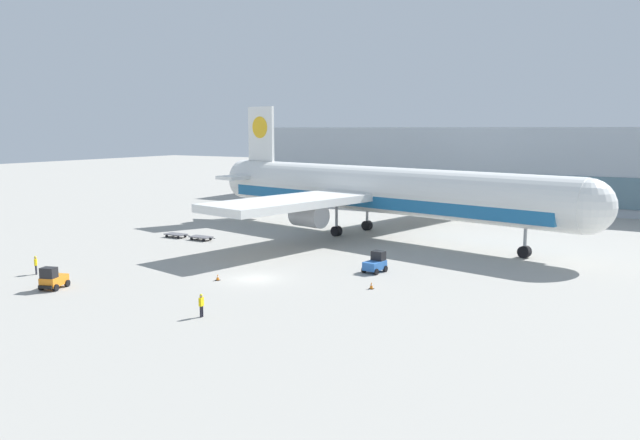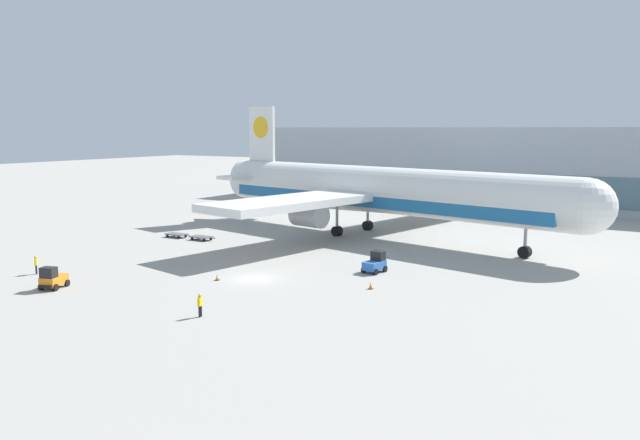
{
  "view_description": "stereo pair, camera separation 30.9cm",
  "coord_description": "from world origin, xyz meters",
  "px_view_note": "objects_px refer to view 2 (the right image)",
  "views": [
    {
      "loc": [
        33.68,
        -45.35,
        13.73
      ],
      "look_at": [
        -0.01,
        11.91,
        4.0
      ],
      "focal_mm": 35.0,
      "sensor_mm": 36.0,
      "label": 1
    },
    {
      "loc": [
        33.95,
        -45.19,
        13.73
      ],
      "look_at": [
        -0.01,
        11.91,
        4.0
      ],
      "focal_mm": 35.0,
      "sensor_mm": 36.0,
      "label": 2
    }
  ],
  "objects_px": {
    "baggage_tug_mid": "(53,279)",
    "baggage_dolly_second": "(202,237)",
    "baggage_tug_foreground": "(375,263)",
    "ground_crew_far": "(36,263)",
    "traffic_cone_near": "(371,286)",
    "ground_crew_near": "(200,303)",
    "airplane_main": "(373,191)",
    "baggage_dolly_lead": "(177,234)",
    "traffic_cone_far": "(217,277)"
  },
  "relations": [
    {
      "from": "baggage_tug_mid",
      "to": "ground_crew_near",
      "type": "bearing_deg",
      "value": 72.8
    },
    {
      "from": "airplane_main",
      "to": "ground_crew_far",
      "type": "xyz_separation_m",
      "value": [
        -18.22,
        -35.74,
        -4.78
      ]
    },
    {
      "from": "baggage_dolly_lead",
      "to": "ground_crew_near",
      "type": "height_order",
      "value": "ground_crew_near"
    },
    {
      "from": "baggage_dolly_lead",
      "to": "ground_crew_far",
      "type": "height_order",
      "value": "ground_crew_far"
    },
    {
      "from": "baggage_tug_mid",
      "to": "baggage_dolly_lead",
      "type": "xyz_separation_m",
      "value": [
        -9.04,
        24.68,
        -0.49
      ]
    },
    {
      "from": "ground_crew_near",
      "to": "baggage_dolly_second",
      "type": "bearing_deg",
      "value": 36.9
    },
    {
      "from": "ground_crew_far",
      "to": "traffic_cone_far",
      "type": "xyz_separation_m",
      "value": [
        16.44,
        6.92,
        -0.77
      ]
    },
    {
      "from": "baggage_tug_mid",
      "to": "ground_crew_near",
      "type": "xyz_separation_m",
      "value": [
        16.54,
        0.28,
        0.16
      ]
    },
    {
      "from": "baggage_tug_foreground",
      "to": "traffic_cone_near",
      "type": "relative_size",
      "value": 4.18
    },
    {
      "from": "baggage_tug_mid",
      "to": "baggage_tug_foreground",
      "type": "bearing_deg",
      "value": 115.02
    },
    {
      "from": "ground_crew_near",
      "to": "ground_crew_far",
      "type": "distance_m",
      "value": 22.82
    },
    {
      "from": "airplane_main",
      "to": "baggage_tug_foreground",
      "type": "bearing_deg",
      "value": -51.6
    },
    {
      "from": "baggage_tug_foreground",
      "to": "traffic_cone_near",
      "type": "height_order",
      "value": "baggage_tug_foreground"
    },
    {
      "from": "baggage_tug_foreground",
      "to": "baggage_dolly_lead",
      "type": "distance_m",
      "value": 30.72
    },
    {
      "from": "baggage_tug_mid",
      "to": "ground_crew_near",
      "type": "relative_size",
      "value": 1.56
    },
    {
      "from": "airplane_main",
      "to": "ground_crew_near",
      "type": "xyz_separation_m",
      "value": [
        4.47,
        -38.17,
        -4.8
      ]
    },
    {
      "from": "baggage_dolly_lead",
      "to": "traffic_cone_near",
      "type": "bearing_deg",
      "value": -18.17
    },
    {
      "from": "baggage_tug_foreground",
      "to": "baggage_dolly_lead",
      "type": "bearing_deg",
      "value": 88.95
    },
    {
      "from": "baggage_tug_mid",
      "to": "traffic_cone_near",
      "type": "bearing_deg",
      "value": 102.33
    },
    {
      "from": "airplane_main",
      "to": "traffic_cone_far",
      "type": "distance_m",
      "value": 29.4
    },
    {
      "from": "ground_crew_near",
      "to": "baggage_tug_mid",
      "type": "bearing_deg",
      "value": 86.6
    },
    {
      "from": "traffic_cone_near",
      "to": "traffic_cone_far",
      "type": "xyz_separation_m",
      "value": [
        -13.46,
        -4.36,
        -0.02
      ]
    },
    {
      "from": "traffic_cone_near",
      "to": "baggage_tug_mid",
      "type": "bearing_deg",
      "value": -149.52
    },
    {
      "from": "airplane_main",
      "to": "baggage_tug_foreground",
      "type": "height_order",
      "value": "airplane_main"
    },
    {
      "from": "traffic_cone_near",
      "to": "baggage_dolly_lead",
      "type": "bearing_deg",
      "value": 161.95
    },
    {
      "from": "ground_crew_far",
      "to": "traffic_cone_near",
      "type": "relative_size",
      "value": 2.86
    },
    {
      "from": "baggage_tug_mid",
      "to": "baggage_dolly_second",
      "type": "height_order",
      "value": "baggage_tug_mid"
    },
    {
      "from": "baggage_tug_foreground",
      "to": "traffic_cone_near",
      "type": "bearing_deg",
      "value": -150.08
    },
    {
      "from": "ground_crew_near",
      "to": "traffic_cone_far",
      "type": "relative_size",
      "value": 2.98
    },
    {
      "from": "ground_crew_near",
      "to": "airplane_main",
      "type": "bearing_deg",
      "value": 2.33
    },
    {
      "from": "airplane_main",
      "to": "ground_crew_near",
      "type": "distance_m",
      "value": 38.73
    },
    {
      "from": "airplane_main",
      "to": "baggage_dolly_lead",
      "type": "relative_size",
      "value": 15.51
    },
    {
      "from": "airplane_main",
      "to": "baggage_tug_mid",
      "type": "relative_size",
      "value": 20.87
    },
    {
      "from": "baggage_tug_foreground",
      "to": "baggage_tug_mid",
      "type": "height_order",
      "value": "same"
    },
    {
      "from": "airplane_main",
      "to": "traffic_cone_near",
      "type": "bearing_deg",
      "value": -52.66
    },
    {
      "from": "airplane_main",
      "to": "baggage_dolly_second",
      "type": "distance_m",
      "value": 22.5
    },
    {
      "from": "baggage_tug_mid",
      "to": "baggage_dolly_lead",
      "type": "distance_m",
      "value": 26.29
    },
    {
      "from": "baggage_dolly_second",
      "to": "ground_crew_near",
      "type": "distance_m",
      "value": 32.61
    },
    {
      "from": "traffic_cone_near",
      "to": "traffic_cone_far",
      "type": "bearing_deg",
      "value": -162.05
    },
    {
      "from": "baggage_dolly_lead",
      "to": "baggage_dolly_second",
      "type": "height_order",
      "value": "same"
    },
    {
      "from": "airplane_main",
      "to": "ground_crew_far",
      "type": "bearing_deg",
      "value": -105.22
    },
    {
      "from": "baggage_tug_foreground",
      "to": "ground_crew_near",
      "type": "bearing_deg",
      "value": 174.13
    },
    {
      "from": "baggage_tug_foreground",
      "to": "ground_crew_near",
      "type": "relative_size",
      "value": 1.49
    },
    {
      "from": "ground_crew_far",
      "to": "ground_crew_near",
      "type": "bearing_deg",
      "value": 37.29
    },
    {
      "from": "baggage_tug_mid",
      "to": "baggage_dolly_second",
      "type": "distance_m",
      "value": 25.28
    },
    {
      "from": "baggage_dolly_second",
      "to": "ground_crew_near",
      "type": "bearing_deg",
      "value": -48.87
    },
    {
      "from": "ground_crew_far",
      "to": "traffic_cone_near",
      "type": "xyz_separation_m",
      "value": [
        29.91,
        11.28,
        -0.75
      ]
    },
    {
      "from": "baggage_tug_foreground",
      "to": "baggage_dolly_second",
      "type": "distance_m",
      "value": 26.7
    },
    {
      "from": "baggage_tug_mid",
      "to": "traffic_cone_far",
      "type": "distance_m",
      "value": 14.11
    },
    {
      "from": "baggage_tug_foreground",
      "to": "ground_crew_far",
      "type": "height_order",
      "value": "baggage_tug_foreground"
    }
  ]
}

